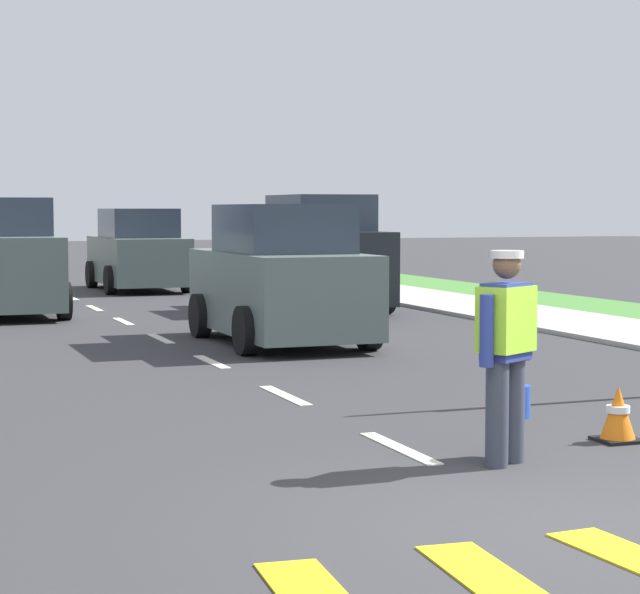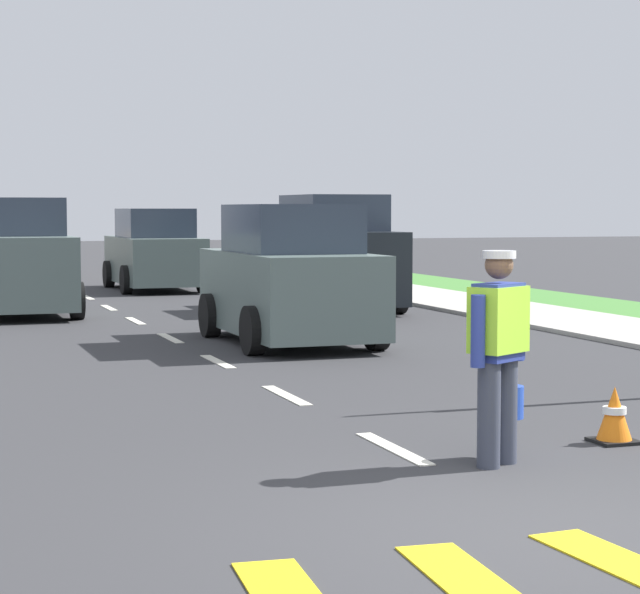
{
  "view_description": "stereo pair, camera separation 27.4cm",
  "coord_description": "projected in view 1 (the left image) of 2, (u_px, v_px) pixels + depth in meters",
  "views": [
    {
      "loc": [
        -4.02,
        -6.32,
        1.99
      ],
      "look_at": [
        0.16,
        5.04,
        1.1
      ],
      "focal_mm": 67.39,
      "sensor_mm": 36.0,
      "label": 1
    },
    {
      "loc": [
        -3.76,
        -6.41,
        1.99
      ],
      "look_at": [
        0.16,
        5.04,
        1.1
      ],
      "focal_mm": 67.39,
      "sensor_mm": 36.0,
      "label": 2
    }
  ],
  "objects": [
    {
      "name": "car_parked_far",
      "position": [
        319.0,
        257.0,
        23.57
      ],
      "size": [
        2.03,
        3.92,
        2.26
      ],
      "color": "black",
      "rests_on": "ground"
    },
    {
      "name": "ground_plane",
      "position": [
        70.0,
        297.0,
        27.1
      ],
      "size": [
        96.0,
        96.0,
        0.0
      ],
      "primitive_type": "plane",
      "color": "#333335"
    },
    {
      "name": "car_oncoming_second",
      "position": [
        4.0,
        261.0,
        22.29
      ],
      "size": [
        2.06,
        3.88,
        2.19
      ],
      "color": "slate",
      "rests_on": "ground"
    },
    {
      "name": "sidewalk_right",
      "position": [
        624.0,
        333.0,
        19.28
      ],
      "size": [
        2.4,
        72.0,
        0.14
      ],
      "primitive_type": "cube",
      "color": "#B2ADA3",
      "rests_on": "ground"
    },
    {
      "name": "lane_center_line",
      "position": [
        46.0,
        286.0,
        31.03
      ],
      "size": [
        0.14,
        46.4,
        0.01
      ],
      "color": "silver",
      "rests_on": "ground"
    },
    {
      "name": "traffic_cone_near",
      "position": [
        618.0,
        414.0,
        10.26
      ],
      "size": [
        0.36,
        0.36,
        0.48
      ],
      "color": "black",
      "rests_on": "ground"
    },
    {
      "name": "car_outgoing_far",
      "position": [
        138.0,
        252.0,
        29.37
      ],
      "size": [
        2.05,
        4.21,
        2.0
      ],
      "color": "slate",
      "rests_on": "ground"
    },
    {
      "name": "car_outgoing_ahead",
      "position": [
        281.0,
        279.0,
        17.69
      ],
      "size": [
        2.02,
        3.98,
        2.06
      ],
      "color": "slate",
      "rests_on": "ground"
    },
    {
      "name": "road_worker",
      "position": [
        507.0,
        346.0,
        9.31
      ],
      "size": [
        0.64,
        0.6,
        1.67
      ],
      "color": "#383D4C",
      "rests_on": "ground"
    }
  ]
}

